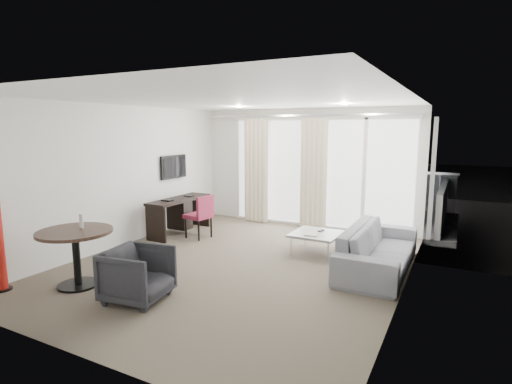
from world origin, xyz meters
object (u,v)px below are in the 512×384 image
at_px(coffee_table, 316,243).
at_px(rattan_chair_a, 350,203).
at_px(desk, 180,216).
at_px(desk_chair, 198,216).
at_px(round_table, 77,258).
at_px(rattan_chair_b, 407,208).
at_px(tub_armchair, 138,275).
at_px(sofa, 379,248).

relative_size(coffee_table, rattan_chair_a, 0.94).
distance_m(desk, desk_chair, 0.57).
bearing_deg(desk, round_table, -79.83).
relative_size(desk_chair, rattan_chair_b, 1.12).
relative_size(tub_armchair, rattan_chair_b, 0.96).
xyz_separation_m(desk, rattan_chair_b, (4.12, 2.99, 0.02)).
bearing_deg(round_table, rattan_chair_b, 58.75).
bearing_deg(rattan_chair_b, rattan_chair_a, -176.29).
height_order(round_table, rattan_chair_b, round_table).
bearing_deg(tub_armchair, rattan_chair_a, -21.61).
distance_m(coffee_table, rattan_chair_b, 3.18).
bearing_deg(desk, desk_chair, -10.97).
height_order(tub_armchair, sofa, tub_armchair).
distance_m(desk_chair, coffee_table, 2.44).
bearing_deg(round_table, sofa, 36.39).
bearing_deg(tub_armchair, round_table, 82.91).
height_order(desk_chair, tub_armchair, desk_chair).
bearing_deg(tub_armchair, rattan_chair_b, -32.11).
bearing_deg(sofa, rattan_chair_b, -0.22).
distance_m(desk, rattan_chair_a, 3.97).
bearing_deg(tub_armchair, coffee_table, -34.07).
relative_size(rattan_chair_a, rattan_chair_b, 1.10).
xyz_separation_m(desk, rattan_chair_a, (2.87, 2.74, 0.06)).
height_order(coffee_table, rattan_chair_b, rattan_chair_b).
xyz_separation_m(round_table, rattan_chair_b, (3.59, 5.92, -0.01)).
bearing_deg(round_table, desk_chair, 89.44).
xyz_separation_m(tub_armchair, rattan_chair_b, (2.50, 5.88, 0.05)).
height_order(desk, rattan_chair_b, rattan_chair_b).
relative_size(desk, desk_chair, 1.80).
bearing_deg(coffee_table, sofa, -15.80).
bearing_deg(desk_chair, coffee_table, 11.82).
bearing_deg(desk, tub_armchair, -60.86).
relative_size(desk, round_table, 1.58).
distance_m(tub_armchair, rattan_chair_a, 5.77).
height_order(desk_chair, coffee_table, desk_chair).
bearing_deg(desk, rattan_chair_a, 43.70).
distance_m(round_table, sofa, 4.45).
relative_size(sofa, rattan_chair_b, 2.95).
distance_m(desk_chair, round_table, 2.82).
bearing_deg(sofa, tub_armchair, 136.23).
height_order(desk_chair, rattan_chair_b, desk_chair).
bearing_deg(rattan_chair_a, desk, -128.81).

